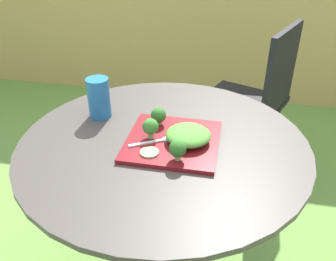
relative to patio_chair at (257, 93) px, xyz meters
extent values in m
cube|color=tan|center=(-0.33, 1.03, 0.22)|extent=(8.00, 0.08, 1.48)
cylinder|color=#423D38|center=(-0.33, -0.93, 0.22)|extent=(0.90, 0.90, 0.02)
cylinder|color=#423D38|center=(-0.33, -0.93, -0.14)|extent=(0.06, 0.06, 0.70)
cube|color=black|center=(-0.08, 0.03, -0.09)|extent=(0.57, 0.57, 0.03)
cube|color=black|center=(0.10, -0.04, 0.15)|extent=(0.19, 0.40, 0.45)
cylinder|color=black|center=(-0.18, 0.27, -0.31)|extent=(0.02, 0.02, 0.43)
cylinder|color=black|center=(-0.32, -0.06, -0.31)|extent=(0.02, 0.02, 0.43)
cylinder|color=black|center=(0.15, 0.13, -0.31)|extent=(0.02, 0.02, 0.43)
cylinder|color=black|center=(0.01, -0.20, -0.31)|extent=(0.02, 0.02, 0.43)
cube|color=maroon|center=(-0.30, -0.94, 0.24)|extent=(0.28, 0.28, 0.01)
cylinder|color=#236BA8|center=(-0.58, -0.82, 0.30)|extent=(0.08, 0.08, 0.14)
cylinder|color=#1E5B8F|center=(-0.58, -0.82, 0.28)|extent=(0.07, 0.07, 0.10)
cube|color=silver|center=(-0.38, -0.98, 0.25)|extent=(0.10, 0.06, 0.00)
cube|color=silver|center=(-0.31, -0.94, 0.25)|extent=(0.05, 0.04, 0.00)
ellipsoid|color=#519338|center=(-0.25, -0.94, 0.27)|extent=(0.14, 0.13, 0.04)
cylinder|color=#99B770|center=(-0.37, -0.95, 0.26)|extent=(0.02, 0.02, 0.02)
sphere|color=#38752D|center=(-0.37, -0.95, 0.29)|extent=(0.05, 0.05, 0.05)
cylinder|color=#99B770|center=(-0.36, -0.86, 0.25)|extent=(0.02, 0.02, 0.01)
sphere|color=#2D6623|center=(-0.36, -0.86, 0.28)|extent=(0.05, 0.05, 0.05)
cylinder|color=#99B770|center=(-0.27, -1.04, 0.25)|extent=(0.02, 0.02, 0.02)
sphere|color=#2D6623|center=(-0.27, -1.04, 0.28)|extent=(0.05, 0.05, 0.05)
cylinder|color=#8EB766|center=(-0.35, -1.03, 0.25)|extent=(0.06, 0.06, 0.01)
camera|label=1|loc=(-0.14, -1.83, 0.82)|focal=37.38mm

